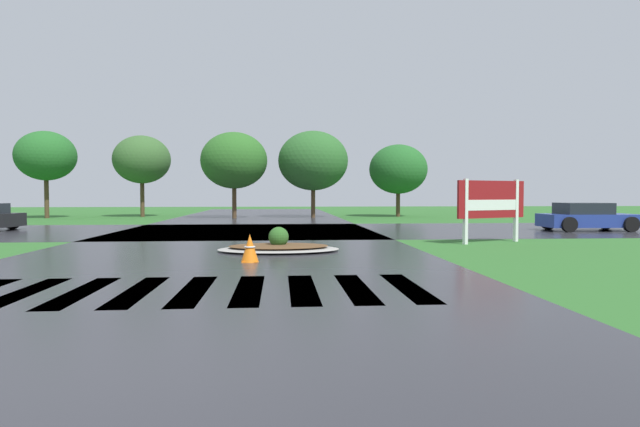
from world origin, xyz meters
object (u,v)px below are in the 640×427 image
median_island (279,247)px  traffic_cone (250,249)px  estate_billboard (492,202)px  car_silver_hatch (587,217)px

median_island → traffic_cone: 2.35m
median_island → estate_billboard: bearing=16.1°
estate_billboard → car_silver_hatch: 8.21m
estate_billboard → median_island: size_ratio=0.78×
car_silver_hatch → traffic_cone: bearing=-144.8°
car_silver_hatch → median_island: bearing=-150.5°
car_silver_hatch → estate_billboard: bearing=-139.9°
estate_billboard → traffic_cone: 8.72m
estate_billboard → median_island: 7.27m
estate_billboard → traffic_cone: bearing=6.7°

